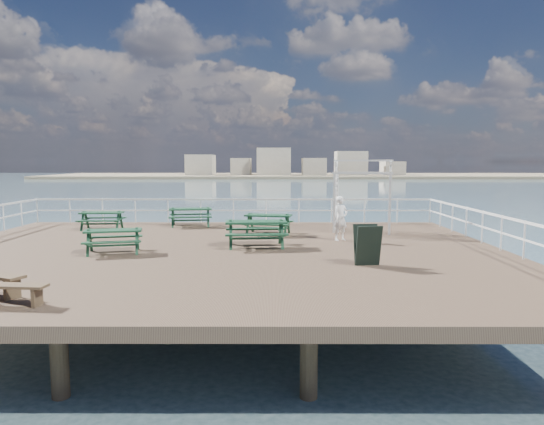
{
  "coord_description": "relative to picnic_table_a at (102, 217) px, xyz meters",
  "views": [
    {
      "loc": [
        1.78,
        -14.82,
        2.74
      ],
      "look_at": [
        1.75,
        0.75,
        1.1
      ],
      "focal_mm": 32.0,
      "sensor_mm": 36.0,
      "label": 1
    }
  ],
  "objects": [
    {
      "name": "picnic_table_d",
      "position": [
        2.13,
        -5.08,
        -0.0
      ],
      "size": [
        1.91,
        1.67,
        0.81
      ],
      "rotation": [
        0.0,
        0.0,
        0.23
      ],
      "color": "#12331D",
      "rests_on": "ground"
    },
    {
      "name": "trellis_arbor",
      "position": [
        10.43,
        -0.63,
        0.73
      ],
      "size": [
        2.48,
        1.69,
        2.81
      ],
      "rotation": [
        0.0,
        0.0,
        -0.23
      ],
      "color": "silver",
      "rests_on": "ground"
    },
    {
      "name": "person",
      "position": [
        9.29,
        -2.74,
        0.25
      ],
      "size": [
        0.67,
        0.59,
        1.55
      ],
      "primitive_type": "imported",
      "rotation": [
        0.0,
        0.0,
        0.5
      ],
      "color": "white",
      "rests_on": "ground"
    },
    {
      "name": "picnic_table_c",
      "position": [
        6.76,
        -1.25,
        0.02
      ],
      "size": [
        1.97,
        1.71,
        0.84
      ],
      "rotation": [
        0.0,
        0.0,
        -0.2
      ],
      "color": "#12331D",
      "rests_on": "ground"
    },
    {
      "name": "railing",
      "position": [
        5.08,
        -2.07,
        0.35
      ],
      "size": [
        17.77,
        13.76,
        1.1
      ],
      "color": "silver",
      "rests_on": "ground"
    },
    {
      "name": "ground",
      "position": [
        5.15,
        -4.63,
        -0.67
      ],
      "size": [
        18.0,
        14.0,
        0.3
      ],
      "primitive_type": "cube",
      "color": "brown",
      "rests_on": "ground"
    },
    {
      "name": "picnic_table_b",
      "position": [
        3.42,
        1.06,
        0.03
      ],
      "size": [
        1.96,
        1.67,
        0.86
      ],
      "rotation": [
        0.0,
        0.0,
        0.15
      ],
      "color": "#12331D",
      "rests_on": "ground"
    },
    {
      "name": "sea_backdrop",
      "position": [
        17.69,
        129.43,
        -1.02
      ],
      "size": [
        300.0,
        300.0,
        9.2
      ],
      "color": "#3D5867",
      "rests_on": "ground"
    },
    {
      "name": "flat_bench_near",
      "position": [
        1.91,
        -10.43,
        -0.21
      ],
      "size": [
        1.45,
        0.45,
        0.41
      ],
      "rotation": [
        0.0,
        0.0,
        -0.08
      ],
      "color": "brown",
      "rests_on": "ground"
    },
    {
      "name": "sandwich_board",
      "position": [
        9.43,
        -6.81,
        0.01
      ],
      "size": [
        0.72,
        0.58,
        1.09
      ],
      "rotation": [
        0.0,
        0.0,
        0.13
      ],
      "color": "black",
      "rests_on": "ground"
    },
    {
      "name": "picnic_table_e",
      "position": [
        6.39,
        -3.99,
        0.09
      ],
      "size": [
        2.06,
        1.71,
        0.95
      ],
      "rotation": [
        0.0,
        0.0,
        0.08
      ],
      "color": "#12331D",
      "rests_on": "ground"
    },
    {
      "name": "picnic_table_a",
      "position": [
        0.0,
        0.0,
        0.0
      ],
      "size": [
        1.74,
        1.44,
        0.81
      ],
      "rotation": [
        0.0,
        0.0,
        0.06
      ],
      "color": "#12331D",
      "rests_on": "ground"
    }
  ]
}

